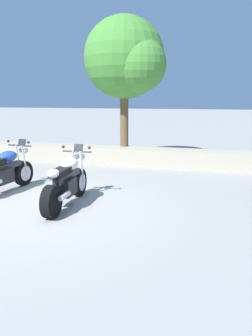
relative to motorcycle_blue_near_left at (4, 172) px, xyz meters
name	(u,v)px	position (x,y,z in m)	size (l,w,h in m)	color
ground_plane	(41,207)	(1.35, -0.73, -0.49)	(120.00, 120.00, 0.00)	gray
stone_wall	(112,155)	(1.35, 4.07, -0.21)	(36.00, 0.80, 0.55)	#A89E89
motorcycle_blue_near_left	(4,172)	(0.00, 0.00, 0.00)	(0.67, 2.07, 1.18)	black
motorcycle_white_centre	(67,182)	(1.83, -0.47, 0.00)	(0.67, 2.07, 1.18)	black
leafy_tree_mid_left	(127,60)	(1.82, 4.26, 2.90)	(2.77, 2.64, 4.23)	brown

